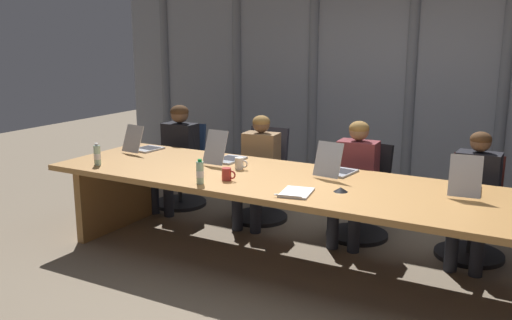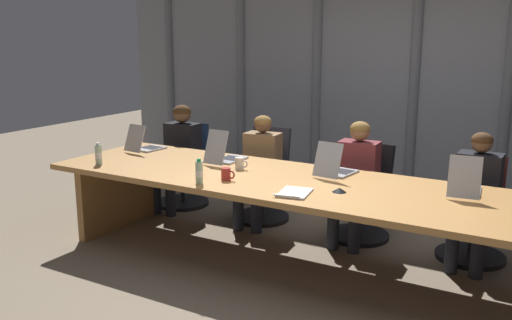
{
  "view_description": "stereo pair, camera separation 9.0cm",
  "coord_description": "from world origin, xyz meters",
  "px_view_note": "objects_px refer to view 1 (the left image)",
  "views": [
    {
      "loc": [
        1.69,
        -4.1,
        1.95
      ],
      "look_at": [
        -0.67,
        0.12,
        0.86
      ],
      "focal_mm": 39.51,
      "sensor_mm": 36.0,
      "label": 1
    },
    {
      "loc": [
        1.77,
        -4.05,
        1.95
      ],
      "look_at": [
        -0.67,
        0.12,
        0.86
      ],
      "focal_mm": 39.51,
      "sensor_mm": 36.0,
      "label": 2
    }
  ],
  "objects_px": {
    "office_chair_left_mid": "(262,186)",
    "person_right_mid": "(475,192)",
    "coffee_mug_far": "(240,163)",
    "spiral_notepad": "(296,193)",
    "laptop_right_mid": "(465,185)",
    "person_left_mid": "(258,164)",
    "office_chair_center": "(361,203)",
    "conference_mic_left_side": "(341,190)",
    "person_left_end": "(176,151)",
    "office_chair_left_end": "(182,175)",
    "office_chair_right_mid": "(472,220)",
    "laptop_left_end": "(143,146)",
    "water_bottle_primary": "(97,155)",
    "laptop_center": "(336,168)",
    "water_bottle_secondary": "(200,173)",
    "person_center": "(355,175)",
    "coffee_mug_near": "(227,174)",
    "laptop_left_mid": "(225,156)"
  },
  "relations": [
    {
      "from": "coffee_mug_far",
      "to": "spiral_notepad",
      "type": "height_order",
      "value": "coffee_mug_far"
    },
    {
      "from": "laptop_left_mid",
      "to": "spiral_notepad",
      "type": "height_order",
      "value": "laptop_left_mid"
    },
    {
      "from": "office_chair_right_mid",
      "to": "spiral_notepad",
      "type": "height_order",
      "value": "office_chair_right_mid"
    },
    {
      "from": "water_bottle_secondary",
      "to": "coffee_mug_far",
      "type": "bearing_deg",
      "value": 87.86
    },
    {
      "from": "office_chair_right_mid",
      "to": "conference_mic_left_side",
      "type": "xyz_separation_m",
      "value": [
        -0.82,
        -1.13,
        0.44
      ]
    },
    {
      "from": "office_chair_right_mid",
      "to": "person_center",
      "type": "xyz_separation_m",
      "value": [
        -1.05,
        -0.16,
        0.31
      ]
    },
    {
      "from": "person_left_end",
      "to": "spiral_notepad",
      "type": "height_order",
      "value": "person_left_end"
    },
    {
      "from": "laptop_right_mid",
      "to": "water_bottle_primary",
      "type": "distance_m",
      "value": 3.2
    },
    {
      "from": "office_chair_left_mid",
      "to": "person_right_mid",
      "type": "height_order",
      "value": "person_right_mid"
    },
    {
      "from": "person_left_mid",
      "to": "water_bottle_primary",
      "type": "xyz_separation_m",
      "value": [
        -1.02,
        -1.22,
        0.22
      ]
    },
    {
      "from": "laptop_center",
      "to": "water_bottle_secondary",
      "type": "relative_size",
      "value": 2.15
    },
    {
      "from": "water_bottle_secondary",
      "to": "spiral_notepad",
      "type": "relative_size",
      "value": 0.6
    },
    {
      "from": "water_bottle_primary",
      "to": "person_left_end",
      "type": "bearing_deg",
      "value": 91.38
    },
    {
      "from": "coffee_mug_far",
      "to": "spiral_notepad",
      "type": "xyz_separation_m",
      "value": [
        0.78,
        -0.47,
        -0.04
      ]
    },
    {
      "from": "conference_mic_left_side",
      "to": "spiral_notepad",
      "type": "height_order",
      "value": "conference_mic_left_side"
    },
    {
      "from": "coffee_mug_far",
      "to": "conference_mic_left_side",
      "type": "distance_m",
      "value": 1.09
    },
    {
      "from": "laptop_left_end",
      "to": "office_chair_right_mid",
      "type": "bearing_deg",
      "value": -72.9
    },
    {
      "from": "laptop_left_mid",
      "to": "office_chair_right_mid",
      "type": "bearing_deg",
      "value": -70.74
    },
    {
      "from": "laptop_right_mid",
      "to": "office_chair_center",
      "type": "xyz_separation_m",
      "value": [
        -1.05,
        0.69,
        -0.48
      ]
    },
    {
      "from": "office_chair_left_mid",
      "to": "coffee_mug_far",
      "type": "bearing_deg",
      "value": 13.58
    },
    {
      "from": "laptop_left_end",
      "to": "water_bottle_secondary",
      "type": "bearing_deg",
      "value": -116.85
    },
    {
      "from": "office_chair_left_mid",
      "to": "person_left_mid",
      "type": "height_order",
      "value": "person_left_mid"
    },
    {
      "from": "office_chair_left_mid",
      "to": "water_bottle_secondary",
      "type": "relative_size",
      "value": 4.72
    },
    {
      "from": "laptop_right_mid",
      "to": "office_chair_left_end",
      "type": "xyz_separation_m",
      "value": [
        -3.2,
        0.69,
        -0.48
      ]
    },
    {
      "from": "laptop_right_mid",
      "to": "person_left_mid",
      "type": "xyz_separation_m",
      "value": [
        -2.1,
        0.53,
        -0.19
      ]
    },
    {
      "from": "office_chair_center",
      "to": "coffee_mug_far",
      "type": "xyz_separation_m",
      "value": [
        -0.85,
        -0.87,
        0.47
      ]
    },
    {
      "from": "office_chair_left_end",
      "to": "office_chair_right_mid",
      "type": "xyz_separation_m",
      "value": [
        3.19,
        -0.0,
        -0.01
      ]
    },
    {
      "from": "office_chair_left_end",
      "to": "water_bottle_primary",
      "type": "bearing_deg",
      "value": -4.59
    },
    {
      "from": "laptop_left_end",
      "to": "coffee_mug_far",
      "type": "xyz_separation_m",
      "value": [
        1.28,
        -0.19,
        -0.0
      ]
    },
    {
      "from": "laptop_left_end",
      "to": "office_chair_left_mid",
      "type": "xyz_separation_m",
      "value": [
        1.03,
        0.69,
        -0.46
      ]
    },
    {
      "from": "laptop_right_mid",
      "to": "coffee_mug_near",
      "type": "xyz_separation_m",
      "value": [
        -1.78,
        -0.57,
        -0.01
      ]
    },
    {
      "from": "laptop_left_end",
      "to": "person_center",
      "type": "bearing_deg",
      "value": -71.1
    },
    {
      "from": "office_chair_center",
      "to": "water_bottle_primary",
      "type": "height_order",
      "value": "water_bottle_primary"
    },
    {
      "from": "laptop_center",
      "to": "coffee_mug_far",
      "type": "bearing_deg",
      "value": 111.66
    },
    {
      "from": "conference_mic_left_side",
      "to": "office_chair_left_end",
      "type": "bearing_deg",
      "value": 154.49
    },
    {
      "from": "office_chair_center",
      "to": "conference_mic_left_side",
      "type": "distance_m",
      "value": 1.23
    },
    {
      "from": "office_chair_right_mid",
      "to": "person_left_mid",
      "type": "xyz_separation_m",
      "value": [
        -2.09,
        -0.16,
        0.3
      ]
    },
    {
      "from": "laptop_center",
      "to": "spiral_notepad",
      "type": "height_order",
      "value": "laptop_center"
    },
    {
      "from": "person_left_mid",
      "to": "water_bottle_primary",
      "type": "height_order",
      "value": "person_left_mid"
    },
    {
      "from": "spiral_notepad",
      "to": "conference_mic_left_side",
      "type": "bearing_deg",
      "value": 27.38
    },
    {
      "from": "laptop_left_end",
      "to": "laptop_right_mid",
      "type": "distance_m",
      "value": 3.17
    },
    {
      "from": "laptop_right_mid",
      "to": "person_left_end",
      "type": "xyz_separation_m",
      "value": [
        -3.15,
        0.54,
        -0.15
      ]
    },
    {
      "from": "laptop_left_mid",
      "to": "water_bottle_primary",
      "type": "relative_size",
      "value": 2.24
    },
    {
      "from": "office_chair_left_end",
      "to": "person_center",
      "type": "height_order",
      "value": "person_center"
    },
    {
      "from": "office_chair_left_mid",
      "to": "conference_mic_left_side",
      "type": "xyz_separation_m",
      "value": [
        1.31,
        -1.13,
        0.42
      ]
    },
    {
      "from": "person_center",
      "to": "office_chair_left_mid",
      "type": "bearing_deg",
      "value": -101.06
    },
    {
      "from": "office_chair_left_end",
      "to": "water_bottle_primary",
      "type": "distance_m",
      "value": 1.47
    },
    {
      "from": "laptop_left_end",
      "to": "person_right_mid",
      "type": "xyz_separation_m",
      "value": [
        3.18,
        0.52,
        -0.18
      ]
    },
    {
      "from": "office_chair_left_end",
      "to": "laptop_right_mid",
      "type": "bearing_deg",
      "value": 69.99
    },
    {
      "from": "person_left_end",
      "to": "water_bottle_secondary",
      "type": "distance_m",
      "value": 1.81
    }
  ]
}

